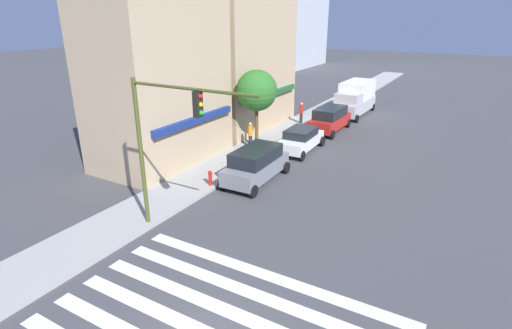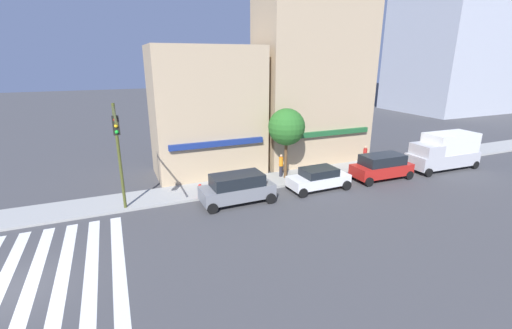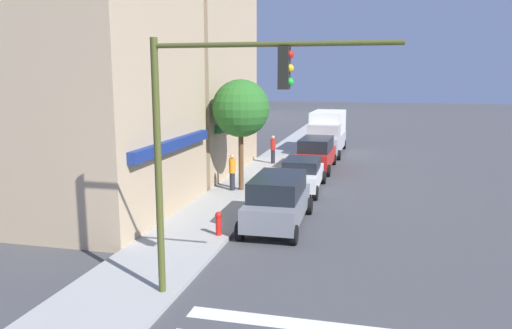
% 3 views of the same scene
% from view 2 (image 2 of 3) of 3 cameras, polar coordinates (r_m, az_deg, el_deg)
% --- Properties ---
extents(ground_plane, '(200.00, 200.00, 0.00)m').
position_cam_2_polar(ground_plane, '(17.67, -35.27, -16.65)').
color(ground_plane, '#424244').
extents(sidewalk_left, '(120.00, 3.00, 0.15)m').
position_cam_2_polar(sidewalk_left, '(24.21, -31.91, -6.99)').
color(sidewalk_left, '#9E9E99').
rests_on(sidewalk_left, ground_plane).
extents(crosswalk_stripes, '(8.45, 10.80, 0.01)m').
position_cam_2_polar(crosswalk_stripes, '(17.67, -35.28, -16.64)').
color(crosswalk_stripes, silver).
rests_on(crosswalk_stripes, ground_plane).
extents(storefront_row, '(18.47, 5.30, 14.19)m').
position_cam_2_polar(storefront_row, '(29.17, 3.26, 11.99)').
color(storefront_row, tan).
rests_on(storefront_row, ground_plane).
extents(traffic_signal, '(0.32, 5.81, 6.55)m').
position_cam_2_polar(traffic_signal, '(20.12, -22.03, 3.32)').
color(traffic_signal, '#474C1E').
rests_on(traffic_signal, ground_plane).
extents(suv_grey, '(4.74, 2.12, 1.94)m').
position_cam_2_polar(suv_grey, '(21.94, -3.15, -3.90)').
color(suv_grey, slate).
rests_on(suv_grey, ground_plane).
extents(sedan_white, '(4.45, 2.02, 1.59)m').
position_cam_2_polar(sedan_white, '(24.61, 10.39, -2.26)').
color(sedan_white, white).
rests_on(sedan_white, ground_plane).
extents(suv_red, '(4.74, 2.12, 1.94)m').
position_cam_2_polar(suv_red, '(27.97, 20.22, -0.27)').
color(suv_red, '#B21E19').
rests_on(suv_red, ground_plane).
extents(box_truck_silver, '(6.25, 2.42, 3.04)m').
position_cam_2_polar(box_truck_silver, '(32.61, 28.88, 2.04)').
color(box_truck_silver, '#B7B7BC').
rests_on(box_truck_silver, ground_plane).
extents(pedestrian_red_jacket, '(0.32, 0.32, 1.77)m').
position_cam_2_polar(pedestrian_red_jacket, '(30.40, 17.68, 1.42)').
color(pedestrian_red_jacket, '#23232D').
rests_on(pedestrian_red_jacket, sidewalk_left).
extents(pedestrian_orange_vest, '(0.32, 0.32, 1.77)m').
position_cam_2_polar(pedestrian_orange_vest, '(26.49, 4.19, -0.07)').
color(pedestrian_orange_vest, '#23232D').
rests_on(pedestrian_orange_vest, sidewalk_left).
extents(fire_hydrant, '(0.24, 0.24, 0.84)m').
position_cam_2_polar(fire_hydrant, '(23.09, -9.30, -4.13)').
color(fire_hydrant, red).
rests_on(fire_hydrant, sidewalk_left).
extents(street_tree, '(2.74, 2.74, 5.33)m').
position_cam_2_polar(street_tree, '(25.50, 5.11, 6.21)').
color(street_tree, brown).
rests_on(street_tree, sidewalk_left).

